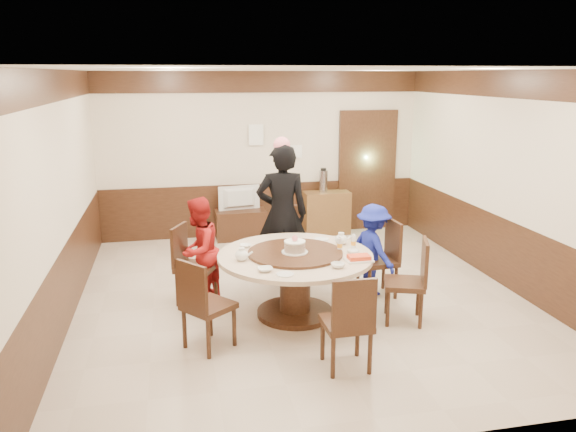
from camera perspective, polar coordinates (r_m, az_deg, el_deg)
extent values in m
plane|color=#C2AE9B|center=(7.21, 1.32, -8.19)|extent=(6.00, 6.00, 0.00)
plane|color=white|center=(6.67, 1.46, 14.66)|extent=(6.00, 6.00, 0.00)
cube|color=beige|center=(9.71, -2.68, 6.22)|extent=(5.50, 0.04, 2.80)
cube|color=beige|center=(4.04, 11.17, -5.56)|extent=(5.50, 0.04, 2.80)
cube|color=beige|center=(6.74, -22.03, 1.63)|extent=(0.04, 6.00, 2.80)
cube|color=beige|center=(7.89, 21.26, 3.41)|extent=(0.04, 6.00, 2.80)
cube|color=#341D10|center=(7.05, 1.34, -4.81)|extent=(5.50, 6.00, 0.90)
cube|color=#341D10|center=(6.67, 1.45, 13.16)|extent=(5.50, 6.00, 0.35)
cube|color=#341D10|center=(10.18, 8.03, 4.48)|extent=(1.05, 0.08, 2.18)
cube|color=#90DF9F|center=(10.20, 7.99, 4.50)|extent=(0.88, 0.02, 2.05)
cylinder|color=#341D10|center=(6.69, 0.71, -9.75)|extent=(0.89, 0.89, 0.06)
cylinder|color=#341D10|center=(6.57, 0.72, -7.16)|extent=(0.36, 0.36, 0.65)
cylinder|color=#CAAE93|center=(6.44, 0.73, -4.09)|extent=(1.78, 1.78, 0.05)
cylinder|color=#341D10|center=(6.43, 0.73, -3.75)|extent=(1.09, 1.09, 0.03)
cube|color=#341D10|center=(7.20, 9.05, -4.59)|extent=(0.47, 0.47, 0.06)
cube|color=#341D10|center=(7.20, 10.66, -2.38)|extent=(0.07, 0.42, 0.50)
cube|color=#341D10|center=(7.28, 8.98, -6.38)|extent=(0.36, 0.36, 0.42)
cube|color=#341D10|center=(7.76, 0.33, -3.02)|extent=(0.47, 0.47, 0.06)
cube|color=#341D10|center=(7.87, -0.10, -0.71)|extent=(0.42, 0.07, 0.50)
cube|color=#341D10|center=(7.83, 0.33, -4.70)|extent=(0.36, 0.36, 0.42)
cube|color=#341D10|center=(6.99, -9.31, -5.18)|extent=(0.59, 0.59, 0.06)
cube|color=#341D10|center=(6.99, -10.98, -2.93)|extent=(0.22, 0.40, 0.50)
cube|color=#341D10|center=(7.07, -9.23, -7.01)|extent=(0.36, 0.36, 0.42)
cube|color=#341D10|center=(5.85, -8.07, -9.06)|extent=(0.62, 0.62, 0.06)
cube|color=#341D10|center=(5.62, -9.75, -7.15)|extent=(0.29, 0.35, 0.50)
cube|color=#341D10|center=(5.95, -7.98, -11.18)|extent=(0.36, 0.36, 0.42)
cube|color=#341D10|center=(5.45, 5.95, -10.80)|extent=(0.44, 0.44, 0.06)
cube|color=#341D10|center=(5.16, 6.75, -9.04)|extent=(0.42, 0.04, 0.50)
cube|color=#341D10|center=(5.56, 5.88, -13.05)|extent=(0.36, 0.36, 0.42)
cube|color=#341D10|center=(6.51, 11.73, -6.75)|extent=(0.56, 0.56, 0.06)
cube|color=#341D10|center=(6.44, 13.72, -4.55)|extent=(0.18, 0.41, 0.50)
cube|color=#341D10|center=(6.60, 11.63, -8.70)|extent=(0.36, 0.36, 0.42)
imported|color=black|center=(7.45, -0.61, 0.17)|extent=(0.73, 0.52, 1.88)
imported|color=#A01615|center=(6.93, -9.06, -3.50)|extent=(0.76, 0.81, 1.32)
imported|color=#172195|center=(7.21, 8.63, -3.40)|extent=(0.64, 0.85, 1.17)
cylinder|color=white|center=(6.39, 0.69, -3.67)|extent=(0.30, 0.30, 0.01)
cylinder|color=gray|center=(6.37, 0.69, -3.14)|extent=(0.24, 0.24, 0.11)
cylinder|color=white|center=(6.35, 0.69, -2.61)|extent=(0.24, 0.24, 0.01)
sphere|color=#EB6F7F|center=(6.34, 0.69, -2.28)|extent=(0.07, 0.07, 0.07)
ellipsoid|color=white|center=(6.22, -4.73, -3.99)|extent=(0.17, 0.15, 0.13)
ellipsoid|color=white|center=(6.81, 5.42, -2.39)|extent=(0.17, 0.15, 0.13)
imported|color=white|center=(6.70, -4.35, -3.03)|extent=(0.13, 0.13, 0.03)
imported|color=white|center=(6.01, 5.08, -5.02)|extent=(0.15, 0.15, 0.05)
imported|color=white|center=(5.89, -2.34, -5.44)|extent=(0.16, 0.16, 0.04)
imported|color=white|center=(6.49, 6.62, -3.61)|extent=(0.14, 0.14, 0.04)
cylinder|color=white|center=(5.78, -0.29, -5.94)|extent=(0.18, 0.18, 0.01)
cylinder|color=white|center=(7.00, 3.44, -2.35)|extent=(0.18, 0.18, 0.01)
cube|color=white|center=(6.25, 7.21, -4.45)|extent=(0.30, 0.20, 0.02)
cube|color=red|center=(6.24, 7.22, -4.17)|extent=(0.24, 0.15, 0.04)
cylinder|color=silver|center=(6.54, 5.28, -2.91)|extent=(0.06, 0.06, 0.16)
cylinder|color=silver|center=(6.64, 6.66, -2.66)|extent=(0.06, 0.06, 0.16)
cube|color=#341D10|center=(9.64, -4.82, -0.86)|extent=(0.85, 0.45, 0.50)
imported|color=gray|center=(9.53, -4.87, 1.79)|extent=(0.72, 0.20, 0.41)
cube|color=brown|center=(9.92, 3.91, 0.35)|extent=(0.80, 0.40, 0.75)
cylinder|color=silver|center=(9.79, 3.60, 3.55)|extent=(0.15, 0.15, 0.38)
cube|color=white|center=(9.60, -3.26, 8.23)|extent=(0.25, 0.00, 0.35)
cube|color=white|center=(9.76, 0.57, 6.57)|extent=(0.30, 0.00, 0.22)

